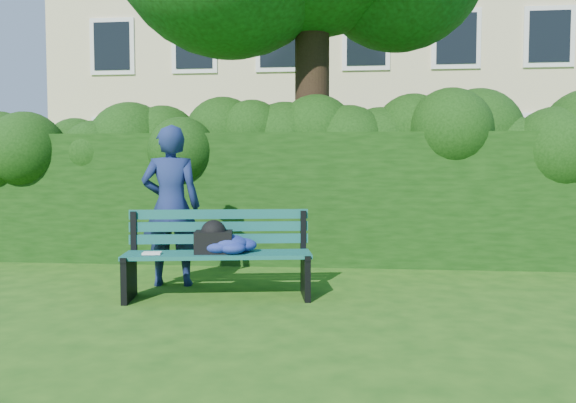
# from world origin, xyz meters

# --- Properties ---
(ground) EXTENTS (80.00, 80.00, 0.00)m
(ground) POSITION_xyz_m (0.00, 0.00, 0.00)
(ground) COLOR #225114
(ground) RESTS_ON ground
(apartment_building) EXTENTS (16.00, 8.08, 12.00)m
(apartment_building) POSITION_xyz_m (-0.00, 13.99, 6.00)
(apartment_building) COLOR beige
(apartment_building) RESTS_ON ground
(hedge) EXTENTS (10.00, 1.00, 1.80)m
(hedge) POSITION_xyz_m (0.00, 2.20, 0.90)
(hedge) COLOR black
(hedge) RESTS_ON ground
(park_bench) EXTENTS (1.95, 0.86, 0.89)m
(park_bench) POSITION_xyz_m (-0.63, -0.11, 0.50)
(park_bench) COLOR #0E4A3B
(park_bench) RESTS_ON ground
(man_reading) EXTENTS (0.72, 0.53, 1.81)m
(man_reading) POSITION_xyz_m (-1.31, 0.44, 0.90)
(man_reading) COLOR navy
(man_reading) RESTS_ON ground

